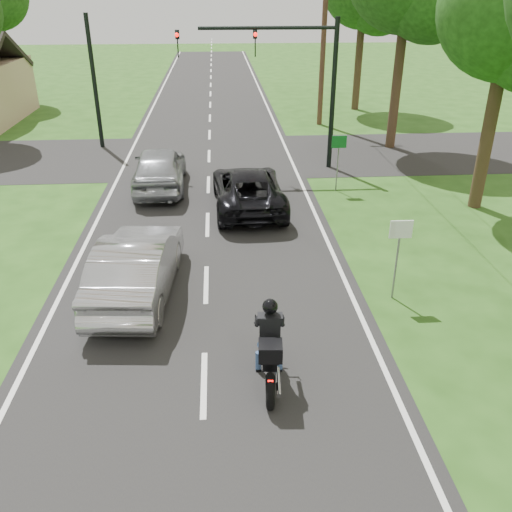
# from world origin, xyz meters

# --- Properties ---
(ground) EXTENTS (140.00, 140.00, 0.00)m
(ground) POSITION_xyz_m (0.00, 0.00, 0.00)
(ground) COLOR #224814
(ground) RESTS_ON ground
(road) EXTENTS (8.00, 100.00, 0.01)m
(road) POSITION_xyz_m (0.00, 10.00, 0.01)
(road) COLOR black
(road) RESTS_ON ground
(cross_road) EXTENTS (60.00, 7.00, 0.01)m
(cross_road) POSITION_xyz_m (0.00, 16.00, 0.01)
(cross_road) COLOR black
(cross_road) RESTS_ON ground
(motorcycle_rider) EXTENTS (0.62, 2.18, 1.88)m
(motorcycle_rider) POSITION_xyz_m (1.30, -0.01, 0.74)
(motorcycle_rider) COLOR black
(motorcycle_rider) RESTS_ON ground
(dark_suv) EXTENTS (2.51, 5.13, 1.40)m
(dark_suv) POSITION_xyz_m (1.43, 9.44, 0.71)
(dark_suv) COLOR black
(dark_suv) RESTS_ON road
(silver_sedan) EXTENTS (2.06, 4.94, 1.59)m
(silver_sedan) POSITION_xyz_m (-1.69, 3.66, 0.81)
(silver_sedan) COLOR #AAAAAF
(silver_sedan) RESTS_ON road
(silver_suv) EXTENTS (2.00, 4.80, 1.62)m
(silver_suv) POSITION_xyz_m (-1.83, 11.74, 0.82)
(silver_suv) COLOR #96999D
(silver_suv) RESTS_ON road
(traffic_signal) EXTENTS (6.38, 0.44, 6.00)m
(traffic_signal) POSITION_xyz_m (3.34, 14.00, 4.14)
(traffic_signal) COLOR black
(traffic_signal) RESTS_ON ground
(signal_pole_far) EXTENTS (0.20, 0.20, 6.00)m
(signal_pole_far) POSITION_xyz_m (-5.20, 18.00, 3.00)
(signal_pole_far) COLOR black
(signal_pole_far) RESTS_ON ground
(utility_pole_far) EXTENTS (1.60, 0.28, 10.00)m
(utility_pole_far) POSITION_xyz_m (6.20, 22.00, 5.08)
(utility_pole_far) COLOR brown
(utility_pole_far) RESTS_ON ground
(sign_white) EXTENTS (0.55, 0.07, 2.12)m
(sign_white) POSITION_xyz_m (4.70, 2.98, 1.60)
(sign_white) COLOR slate
(sign_white) RESTS_ON ground
(sign_green) EXTENTS (0.55, 0.07, 2.12)m
(sign_green) POSITION_xyz_m (4.90, 10.98, 1.60)
(sign_green) COLOR slate
(sign_green) RESTS_ON ground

